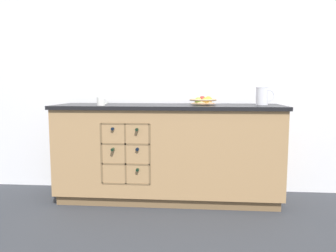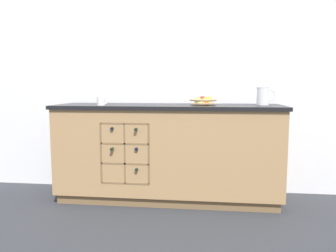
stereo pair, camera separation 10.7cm
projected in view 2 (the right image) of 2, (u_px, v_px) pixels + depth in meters
name	position (u px, v px, depth m)	size (l,w,h in m)	color
ground_plane	(168.00, 199.00, 3.27)	(14.00, 14.00, 0.00)	#2D3035
back_wall	(172.00, 71.00, 3.47)	(4.53, 0.06, 2.55)	white
kitchen_island	(168.00, 152.00, 3.21)	(2.17, 0.64, 0.94)	brown
fruit_bowl	(203.00, 101.00, 3.15)	(0.26, 0.26, 0.08)	tan
white_pitcher	(263.00, 96.00, 3.10)	(0.18, 0.12, 0.17)	white
ceramic_mug	(101.00, 101.00, 3.05)	(0.11, 0.07, 0.08)	white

